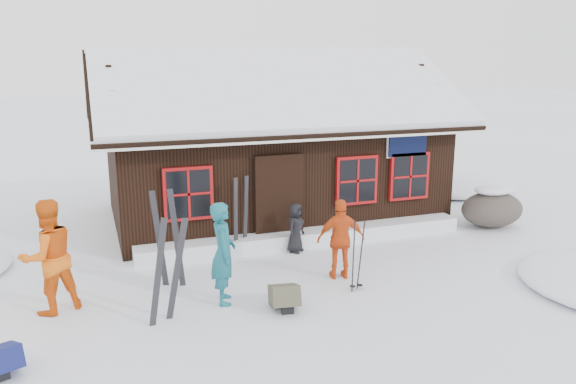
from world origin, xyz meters
name	(u,v)px	position (x,y,z in m)	size (l,w,h in m)	color
ground	(276,291)	(0.00, 0.00, 0.00)	(120.00, 120.00, 0.00)	white
mountain_hut	(269,156)	(1.50, 4.98, 1.58)	(8.90, 6.09, 4.42)	black
snow_drift	(307,237)	(1.50, 2.25, 0.17)	(7.60, 0.60, 0.35)	white
snow_mounds	(320,249)	(1.65, 1.86, 0.00)	(20.60, 13.20, 0.48)	white
skier_teal	(223,253)	(-0.98, -0.13, 0.89)	(0.65, 0.42, 1.77)	#165B68
skier_orange_left	(49,257)	(-3.74, 0.46, 0.96)	(0.93, 0.73, 1.92)	orange
skier_orange_right	(341,239)	(1.36, 0.19, 0.77)	(0.91, 0.38, 1.55)	#DA4C16
skier_crouched	(296,228)	(1.08, 1.88, 0.54)	(0.53, 0.35, 1.09)	black
boulder	(492,208)	(6.36, 2.00, 0.47)	(1.60, 1.20, 0.93)	#554B44
ski_pair_left	(168,272)	(-1.97, -0.53, 0.83)	(0.69, 0.19, 1.75)	black
ski_pair_mid	(168,240)	(-1.76, 0.91, 0.89)	(0.57, 0.18, 1.88)	black
ski_pair_right	(241,217)	(-0.05, 2.20, 0.82)	(0.41, 0.23, 1.73)	black
ski_poles	(357,257)	(1.39, -0.44, 0.63)	(0.24, 0.12, 1.34)	black
backpack_blue	(2,364)	(-4.29, -1.38, 0.15)	(0.43, 0.57, 0.31)	#131A53
backpack_olive	(284,300)	(-0.11, -0.76, 0.17)	(0.46, 0.61, 0.33)	#4A4835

